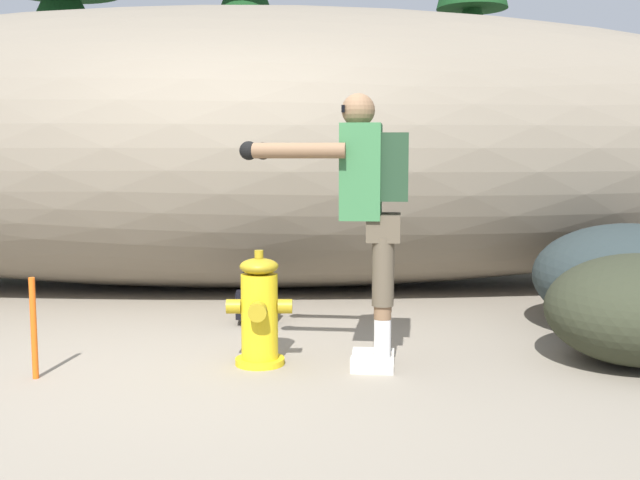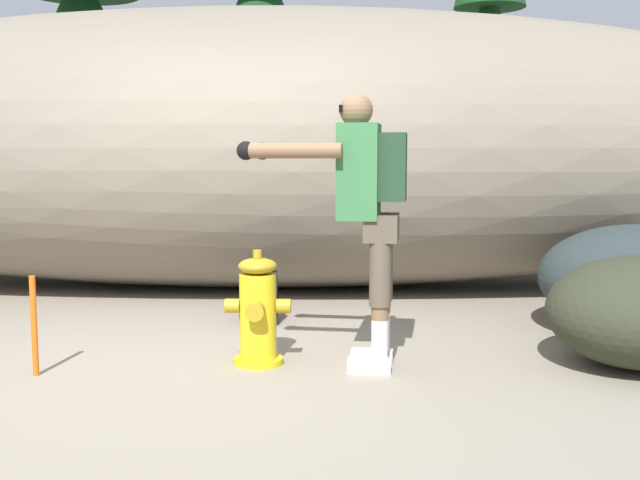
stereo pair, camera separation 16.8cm
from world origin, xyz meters
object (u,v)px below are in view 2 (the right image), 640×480
object	(u,v)px
spare_backpack	(260,296)
boulder_mid	(638,279)
fire_hydrant	(258,312)
utility_worker	(363,197)
survey_stake	(34,326)

from	to	relation	value
spare_backpack	boulder_mid	size ratio (longest dim) A/B	0.33
boulder_mid	spare_backpack	bearing A→B (deg)	175.25
fire_hydrant	boulder_mid	size ratio (longest dim) A/B	0.51
utility_worker	spare_backpack	distance (m)	1.66
utility_worker	boulder_mid	size ratio (longest dim) A/B	1.17
survey_stake	utility_worker	bearing A→B (deg)	6.05
spare_backpack	survey_stake	size ratio (longest dim) A/B	0.78
utility_worker	boulder_mid	distance (m)	2.37
utility_worker	survey_stake	size ratio (longest dim) A/B	2.78
utility_worker	survey_stake	bearing A→B (deg)	13.00
utility_worker	spare_backpack	bearing A→B (deg)	-51.11
spare_backpack	survey_stake	distance (m)	1.85
boulder_mid	survey_stake	size ratio (longest dim) A/B	2.37
fire_hydrant	boulder_mid	world-z (taller)	boulder_mid
utility_worker	boulder_mid	bearing A→B (deg)	-147.60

